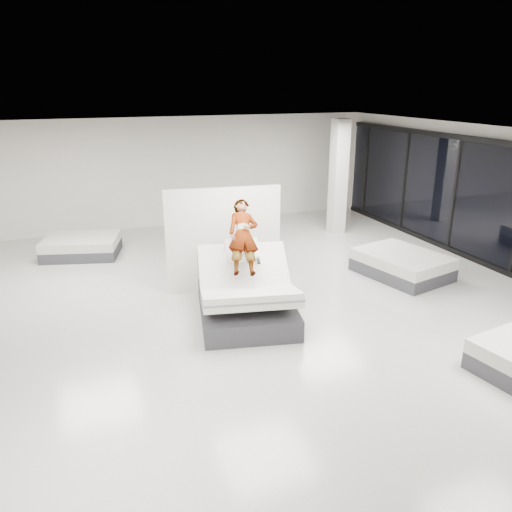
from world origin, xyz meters
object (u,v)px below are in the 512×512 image
at_px(flat_bed_left_far, 82,246).
at_px(hero_bed, 246,297).
at_px(remote, 259,261).
at_px(flat_bed_right_far, 402,265).
at_px(divider_panel, 224,239).
at_px(person, 244,247).
at_px(column, 338,177).

bearing_deg(flat_bed_left_far, hero_bed, -61.27).
relative_size(remote, flat_bed_right_far, 0.06).
distance_m(remote, divider_panel, 1.61).
distance_m(hero_bed, person, 0.92).
bearing_deg(column, divider_panel, -146.34).
xyz_separation_m(person, remote, (0.14, -0.39, -0.17)).
bearing_deg(remote, column, 59.24).
height_order(flat_bed_right_far, column, column).
height_order(person, remote, person).
xyz_separation_m(flat_bed_right_far, flat_bed_left_far, (-6.63, 4.02, -0.02)).
bearing_deg(flat_bed_right_far, flat_bed_left_far, 148.79).
relative_size(remote, divider_panel, 0.06).
relative_size(hero_bed, person, 1.61).
bearing_deg(flat_bed_left_far, remote, -59.80).
height_order(flat_bed_right_far, flat_bed_left_far, flat_bed_right_far).
bearing_deg(flat_bed_left_far, person, -59.00).
bearing_deg(column, person, -136.44).
bearing_deg(column, remote, -132.86).
bearing_deg(divider_panel, remote, -78.24).
height_order(hero_bed, flat_bed_right_far, hero_bed).
bearing_deg(flat_bed_left_far, divider_panel, -50.53).
relative_size(divider_panel, flat_bed_left_far, 1.15).
height_order(divider_panel, flat_bed_left_far, divider_panel).
bearing_deg(hero_bed, flat_bed_left_far, 118.73).
bearing_deg(remote, flat_bed_left_far, 132.30).
xyz_separation_m(hero_bed, divider_panel, (0.07, 1.53, 0.65)).
bearing_deg(person, flat_bed_right_far, 19.13).
distance_m(flat_bed_right_far, flat_bed_left_far, 7.75).
xyz_separation_m(remote, flat_bed_right_far, (3.78, 0.87, -0.86)).
xyz_separation_m(person, column, (4.27, 4.06, 0.32)).
bearing_deg(person, hero_bed, -90.00).
bearing_deg(flat_bed_left_far, column, -3.63).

